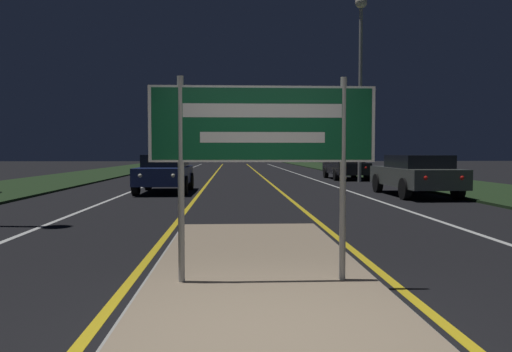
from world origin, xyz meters
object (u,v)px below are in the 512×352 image
Objects in this scene: car_receding_0 at (415,174)px; car_approaching_0 at (165,172)px; highway_sign at (263,133)px; streetlight_right_near at (361,54)px; car_receding_1 at (346,166)px.

car_approaching_0 reaches higher than car_receding_0.
highway_sign reaches higher than car_receding_0.
streetlight_right_near is at bearing 72.60° from highway_sign.
car_approaching_0 is at bearing 167.45° from car_receding_0.
car_receding_0 is 9.07m from car_approaching_0.
highway_sign is 13.81m from car_approaching_0.
car_approaching_0 is at bearing 101.95° from highway_sign.
streetlight_right_near is at bearing 89.11° from car_receding_0.
car_receding_1 is (5.99, 22.08, -0.97)m from highway_sign.
streetlight_right_near is 1.98× the size of car_receding_1.
streetlight_right_near is (6.12, 19.55, 4.70)m from highway_sign.
highway_sign is 0.51× the size of car_receding_0.
highway_sign is at bearing -105.18° from car_receding_1.
car_approaching_0 is (-8.85, -8.60, 0.02)m from car_receding_1.
highway_sign is 22.90m from car_receding_1.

